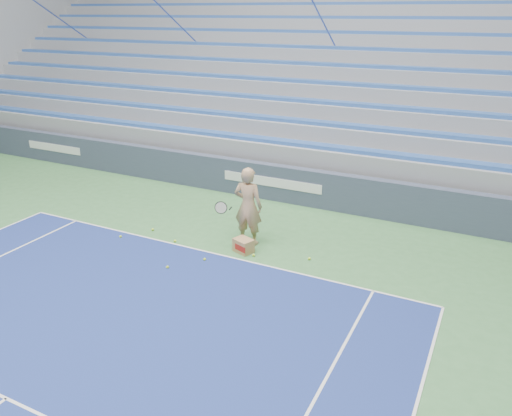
# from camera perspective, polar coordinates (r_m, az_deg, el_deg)

# --- Properties ---
(sponsor_barrier) EXTENTS (30.00, 0.32, 1.10)m
(sponsor_barrier) POSITION_cam_1_polar(r_m,az_deg,el_deg) (15.12, 2.02, 2.97)
(sponsor_barrier) COLOR #394257
(sponsor_barrier) RESTS_ON ground
(bleachers) EXTENTS (31.00, 9.15, 7.30)m
(bleachers) POSITION_cam_1_polar(r_m,az_deg,el_deg) (19.91, 9.15, 12.61)
(bleachers) COLOR gray
(bleachers) RESTS_ON ground
(tennis_player) EXTENTS (0.98, 0.88, 1.96)m
(tennis_player) POSITION_cam_1_polar(r_m,az_deg,el_deg) (12.06, -0.92, 0.21)
(tennis_player) COLOR tan
(tennis_player) RESTS_ON ground
(ball_box) EXTENTS (0.53, 0.47, 0.33)m
(ball_box) POSITION_cam_1_polar(r_m,az_deg,el_deg) (11.93, -1.45, -4.31)
(ball_box) COLOR #A77E50
(ball_box) RESTS_ON ground
(tennis_ball_0) EXTENTS (0.07, 0.07, 0.07)m
(tennis_ball_0) POSITION_cam_1_polar(r_m,az_deg,el_deg) (11.64, -5.89, -5.86)
(tennis_ball_0) COLOR #C9ED30
(tennis_ball_0) RESTS_ON ground
(tennis_ball_1) EXTENTS (0.07, 0.07, 0.07)m
(tennis_ball_1) POSITION_cam_1_polar(r_m,az_deg,el_deg) (11.77, -0.27, -5.41)
(tennis_ball_1) COLOR #C9ED30
(tennis_ball_1) RESTS_ON ground
(tennis_ball_2) EXTENTS (0.07, 0.07, 0.07)m
(tennis_ball_2) POSITION_cam_1_polar(r_m,az_deg,el_deg) (11.67, 6.11, -5.78)
(tennis_ball_2) COLOR #C9ED30
(tennis_ball_2) RESTS_ON ground
(tennis_ball_3) EXTENTS (0.07, 0.07, 0.07)m
(tennis_ball_3) POSITION_cam_1_polar(r_m,az_deg,el_deg) (11.42, -10.09, -6.67)
(tennis_ball_3) COLOR #C9ED30
(tennis_ball_3) RESTS_ON ground
(tennis_ball_4) EXTENTS (0.07, 0.07, 0.07)m
(tennis_ball_4) POSITION_cam_1_polar(r_m,az_deg,el_deg) (13.37, -11.72, -2.43)
(tennis_ball_4) COLOR #C9ED30
(tennis_ball_4) RESTS_ON ground
(tennis_ball_5) EXTENTS (0.07, 0.07, 0.07)m
(tennis_ball_5) POSITION_cam_1_polar(r_m,az_deg,el_deg) (13.16, -15.23, -3.17)
(tennis_ball_5) COLOR #C9ED30
(tennis_ball_5) RESTS_ON ground
(tennis_ball_6) EXTENTS (0.07, 0.07, 0.07)m
(tennis_ball_6) POSITION_cam_1_polar(r_m,az_deg,el_deg) (12.63, -9.24, -3.74)
(tennis_ball_6) COLOR #C9ED30
(tennis_ball_6) RESTS_ON ground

